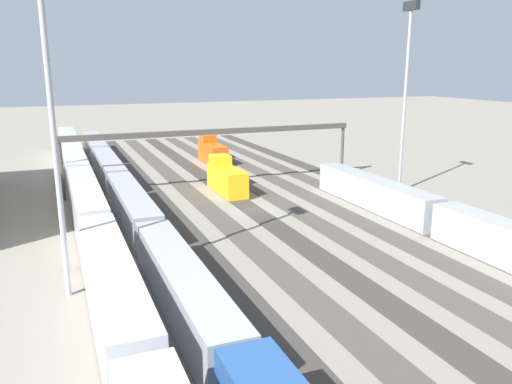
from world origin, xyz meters
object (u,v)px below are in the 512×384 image
(train_on_track_7, at_px, (130,203))
(train_on_track_3, at_px, (212,152))
(train_on_track_8, at_px, (87,206))
(train_on_track_4, at_px, (226,178))
(signal_gantry, at_px, (216,136))
(light_mast_0, at_px, (407,74))
(light_mast_1, at_px, (47,68))

(train_on_track_7, relative_size, train_on_track_3, 11.48)
(train_on_track_8, relative_size, train_on_track_7, 1.04)
(train_on_track_4, height_order, signal_gantry, signal_gantry)
(train_on_track_7, xyz_separation_m, light_mast_0, (-0.41, -38.68, 14.85))
(light_mast_0, height_order, signal_gantry, light_mast_0)
(train_on_track_8, bearing_deg, train_on_track_7, -73.19)
(train_on_track_8, bearing_deg, train_on_track_3, -37.06)
(train_on_track_8, distance_m, light_mast_1, 23.40)
(train_on_track_4, xyz_separation_m, signal_gantry, (4.49, 0.00, 5.64))
(train_on_track_7, bearing_deg, train_on_track_8, 106.81)
(light_mast_1, distance_m, signal_gantry, 40.62)
(train_on_track_4, height_order, train_on_track_3, same)
(train_on_track_8, height_order, light_mast_0, light_mast_0)
(train_on_track_3, distance_m, signal_gantry, 20.05)
(train_on_track_3, xyz_separation_m, light_mast_1, (-50.69, 27.77, 15.63))
(light_mast_1, xyz_separation_m, signal_gantry, (32.12, -22.77, -9.99))
(train_on_track_7, height_order, signal_gantry, signal_gantry)
(train_on_track_8, relative_size, light_mast_0, 4.53)
(train_on_track_8, bearing_deg, light_mast_1, 171.05)
(train_on_track_8, xyz_separation_m, train_on_track_7, (1.51, -5.00, -0.54))
(train_on_track_8, distance_m, light_mast_0, 45.98)
(train_on_track_8, relative_size, light_mast_1, 4.27)
(train_on_track_3, bearing_deg, train_on_track_7, 147.66)
(train_on_track_4, bearing_deg, light_mast_0, -110.68)
(train_on_track_7, distance_m, train_on_track_3, 37.39)
(light_mast_1, height_order, signal_gantry, light_mast_1)
(train_on_track_4, bearing_deg, signal_gantry, 0.00)
(train_on_track_8, distance_m, train_on_track_3, 41.48)
(train_on_track_8, xyz_separation_m, train_on_track_3, (33.10, -25.00, -0.46))
(train_on_track_8, bearing_deg, light_mast_0, -88.56)
(train_on_track_3, distance_m, light_mast_0, 39.89)
(train_on_track_4, xyz_separation_m, light_mast_0, (-8.94, -23.68, 14.77))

